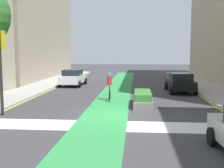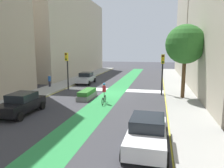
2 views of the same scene
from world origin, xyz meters
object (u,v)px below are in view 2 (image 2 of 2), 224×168
at_px(traffic_signal_near_left, 163,67).
at_px(pedestrian_sidewalk_right_a, 50,81).
at_px(traffic_signal_near_right, 67,64).
at_px(car_silver_right_near, 86,78).
at_px(car_white_left_far, 147,133).
at_px(median_planter, 87,94).
at_px(cyclist_in_lane, 104,93).
at_px(street_tree_near, 185,45).
at_px(car_black_right_far, 21,104).

height_order(traffic_signal_near_left, pedestrian_sidewalk_right_a, traffic_signal_near_left).
bearing_deg(traffic_signal_near_right, car_silver_right_near, -96.54).
xyz_separation_m(car_white_left_far, median_planter, (6.42, -9.51, -0.40)).
height_order(cyclist_in_lane, median_planter, cyclist_in_lane).
height_order(car_white_left_far, street_tree_near, street_tree_near).
distance_m(traffic_signal_near_left, car_white_left_far, 12.84).
relative_size(cyclist_in_lane, street_tree_near, 0.26).
relative_size(car_silver_right_near, median_planter, 1.30).
bearing_deg(traffic_signal_near_left, median_planter, 23.13).
height_order(car_white_left_far, cyclist_in_lane, cyclist_in_lane).
bearing_deg(median_planter, car_black_right_far, 62.17).
bearing_deg(street_tree_near, cyclist_in_lane, 25.31).
bearing_deg(cyclist_in_lane, traffic_signal_near_right, -42.01).
distance_m(traffic_signal_near_right, cyclist_in_lane, 8.27).
bearing_deg(pedestrian_sidewalk_right_a, street_tree_near, 170.10).
xyz_separation_m(car_silver_right_near, median_planter, (-3.21, 8.69, -0.40)).
bearing_deg(car_black_right_far, median_planter, -117.83).
xyz_separation_m(car_black_right_far, pedestrian_sidewalk_right_a, (3.47, -10.46, 0.11)).
relative_size(pedestrian_sidewalk_right_a, street_tree_near, 0.22).
height_order(traffic_signal_near_left, car_white_left_far, traffic_signal_near_left).
distance_m(car_silver_right_near, car_white_left_far, 20.59).
bearing_deg(traffic_signal_near_right, pedestrian_sidewalk_right_a, -15.24).
bearing_deg(cyclist_in_lane, car_silver_right_near, -62.39).
distance_m(traffic_signal_near_right, car_silver_right_near, 5.47).
bearing_deg(median_planter, pedestrian_sidewalk_right_a, -34.49).
height_order(traffic_signal_near_left, street_tree_near, street_tree_near).
relative_size(car_white_left_far, car_black_right_far, 0.99).
relative_size(car_white_left_far, street_tree_near, 0.60).
bearing_deg(traffic_signal_near_right, car_white_left_far, 127.51).
bearing_deg(traffic_signal_near_left, pedestrian_sidewalk_right_a, -5.89).
xyz_separation_m(car_white_left_far, pedestrian_sidewalk_right_a, (13.02, -14.05, 0.11)).
bearing_deg(car_black_right_far, car_silver_right_near, -89.70).
distance_m(car_white_left_far, car_black_right_far, 10.20).
relative_size(car_black_right_far, cyclist_in_lane, 2.29).
bearing_deg(car_silver_right_near, traffic_signal_near_right, 83.46).
distance_m(car_black_right_far, median_planter, 6.71).
distance_m(car_white_left_far, street_tree_near, 12.46).
xyz_separation_m(traffic_signal_near_left, street_tree_near, (-1.98, 1.34, 2.25)).
bearing_deg(cyclist_in_lane, street_tree_near, -154.69).
distance_m(cyclist_in_lane, median_planter, 2.74).
bearing_deg(cyclist_in_lane, car_black_right_far, 39.38).
height_order(traffic_signal_near_right, street_tree_near, street_tree_near).
height_order(car_white_left_far, median_planter, car_white_left_far).
bearing_deg(traffic_signal_near_right, traffic_signal_near_left, 176.58).
height_order(traffic_signal_near_right, car_white_left_far, traffic_signal_near_right).
distance_m(pedestrian_sidewalk_right_a, street_tree_near, 16.66).
bearing_deg(street_tree_near, car_white_left_far, 75.93).
height_order(car_silver_right_near, car_white_left_far, same).
bearing_deg(car_white_left_far, car_silver_right_near, -62.13).
distance_m(car_silver_right_near, car_black_right_far, 14.61).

